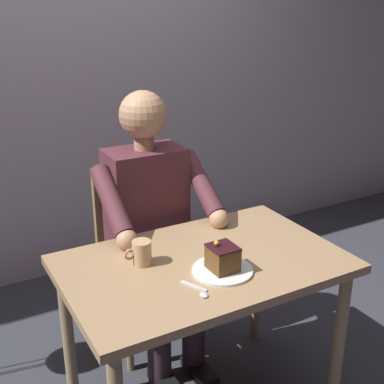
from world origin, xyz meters
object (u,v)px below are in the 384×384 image
object	(u,v)px
coffee_cup	(141,252)
dessert_spoon	(199,291)
chair	(140,246)
cake_slice	(223,258)
seated_person	(153,226)
dining_table	(203,281)

from	to	relation	value
coffee_cup	dessert_spoon	bearing A→B (deg)	108.41
chair	dessert_spoon	size ratio (longest dim) A/B	6.51
coffee_cup	dessert_spoon	distance (m)	0.30
chair	cake_slice	bearing A→B (deg)	91.39
seated_person	dessert_spoon	world-z (taller)	seated_person
chair	coffee_cup	xyz separation A→B (m)	(0.22, 0.54, 0.27)
dining_table	dessert_spoon	distance (m)	0.25
chair	dessert_spoon	distance (m)	0.86
dining_table	chair	distance (m)	0.65
dining_table	coffee_cup	world-z (taller)	coffee_cup
seated_person	dessert_spoon	xyz separation A→B (m)	(0.13, 0.66, 0.04)
seated_person	coffee_cup	bearing A→B (deg)	59.53
dining_table	dessert_spoon	xyz separation A→B (m)	(0.13, 0.19, 0.10)
cake_slice	coffee_cup	size ratio (longest dim) A/B	1.05
coffee_cup	dessert_spoon	world-z (taller)	coffee_cup
cake_slice	coffee_cup	bearing A→B (deg)	-39.69
chair	dessert_spoon	xyz separation A→B (m)	(0.13, 0.82, 0.22)
dessert_spoon	cake_slice	bearing A→B (deg)	-151.10
chair	seated_person	bearing A→B (deg)	90.00
cake_slice	seated_person	bearing A→B (deg)	-88.20
seated_person	chair	bearing A→B (deg)	-90.00
seated_person	coffee_cup	world-z (taller)	seated_person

